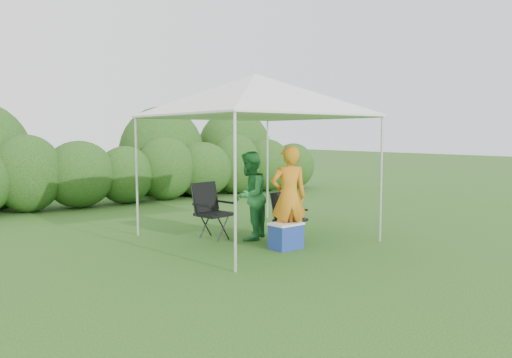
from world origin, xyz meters
TOP-DOWN VIEW (x-y plane):
  - ground at (0.00, 0.00)m, footprint 70.00×70.00m
  - hedge at (0.00, 6.00)m, footprint 13.27×1.53m
  - canopy at (0.00, 0.50)m, footprint 3.10×3.10m
  - chair_right at (0.26, -0.02)m, footprint 0.61×0.58m
  - chair_left at (-0.60, 1.00)m, footprint 0.67×0.63m
  - man at (0.02, -0.35)m, footprint 0.70×0.60m
  - woman at (-0.12, 0.50)m, footprint 0.93×0.89m
  - cooler at (-0.09, -0.41)m, footprint 0.50×0.37m
  - bottle at (-0.03, -0.45)m, footprint 0.07×0.07m
  - lawn_toy at (3.89, 4.17)m, footprint 0.53×0.44m

SIDE VIEW (x-z plane):
  - ground at x=0.00m, z-range 0.00..0.00m
  - lawn_toy at x=3.89m, z-range -0.01..0.26m
  - cooler at x=-0.09m, z-range 0.00..0.42m
  - chair_right at x=0.26m, z-range 0.06..0.90m
  - bottle at x=-0.03m, z-range 0.42..0.67m
  - chair_left at x=-0.60m, z-range 0.06..1.04m
  - woman at x=-0.12m, z-range 0.00..1.52m
  - man at x=0.02m, z-range 0.00..1.63m
  - hedge at x=0.00m, z-range -0.08..1.72m
  - canopy at x=0.00m, z-range 1.05..3.88m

